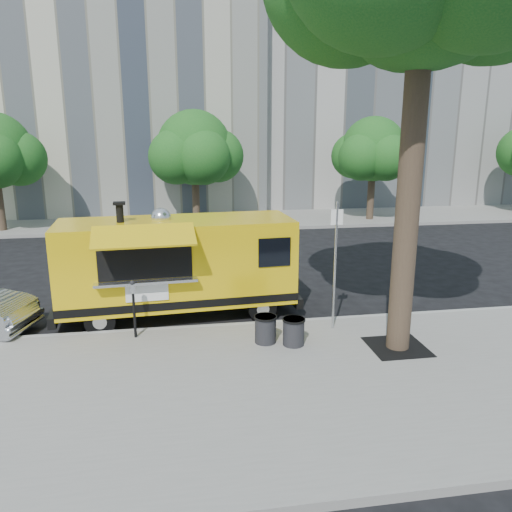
{
  "coord_description": "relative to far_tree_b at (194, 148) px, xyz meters",
  "views": [
    {
      "loc": [
        -1.98,
        -12.1,
        4.7
      ],
      "look_at": [
        -0.03,
        0.0,
        1.58
      ],
      "focal_mm": 35.0,
      "sensor_mm": 36.0,
      "label": 1
    }
  ],
  "objects": [
    {
      "name": "ground",
      "position": [
        1.0,
        -12.7,
        -3.83
      ],
      "size": [
        120.0,
        120.0,
        0.0
      ],
      "primitive_type": "plane",
      "color": "black",
      "rests_on": "ground"
    },
    {
      "name": "sidewalk",
      "position": [
        1.0,
        -16.7,
        -3.76
      ],
      "size": [
        60.0,
        6.0,
        0.15
      ],
      "primitive_type": "cube",
      "color": "gray",
      "rests_on": "ground"
    },
    {
      "name": "curb",
      "position": [
        1.0,
        -13.63,
        -3.76
      ],
      "size": [
        60.0,
        0.14,
        0.16
      ],
      "primitive_type": "cube",
      "color": "#999993",
      "rests_on": "ground"
    },
    {
      "name": "far_sidewalk",
      "position": [
        1.0,
        0.8,
        -3.76
      ],
      "size": [
        60.0,
        5.0,
        0.15
      ],
      "primitive_type": "cube",
      "color": "gray",
      "rests_on": "ground"
    },
    {
      "name": "building_left",
      "position": [
        -7.0,
        9.3,
        8.17
      ],
      "size": [
        22.0,
        14.0,
        24.0
      ],
      "primitive_type": "cube",
      "color": "beige",
      "rests_on": "ground"
    },
    {
      "name": "building_mid",
      "position": [
        13.0,
        10.3,
        6.17
      ],
      "size": [
        20.0,
        14.0,
        20.0
      ],
      "primitive_type": "cube",
      "color": "#A5A09A",
      "rests_on": "ground"
    },
    {
      "name": "tree_well",
      "position": [
        3.6,
        -15.5,
        -3.68
      ],
      "size": [
        1.2,
        1.2,
        0.02
      ],
      "primitive_type": "cube",
      "color": "black",
      "rests_on": "sidewalk"
    },
    {
      "name": "far_tree_b",
      "position": [
        0.0,
        0.0,
        0.0
      ],
      "size": [
        3.6,
        3.6,
        5.5
      ],
      "color": "#33261C",
      "rests_on": "far_sidewalk"
    },
    {
      "name": "far_tree_c",
      "position": [
        9.0,
        -0.3,
        -0.12
      ],
      "size": [
        3.24,
        3.24,
        5.21
      ],
      "color": "#33261C",
      "rests_on": "far_sidewalk"
    },
    {
      "name": "sign_post",
      "position": [
        2.55,
        -14.25,
        -1.98
      ],
      "size": [
        0.28,
        0.06,
        3.0
      ],
      "color": "silver",
      "rests_on": "sidewalk"
    },
    {
      "name": "parking_meter",
      "position": [
        -2.0,
        -14.05,
        -2.85
      ],
      "size": [
        0.11,
        0.11,
        1.33
      ],
      "color": "black",
      "rests_on": "sidewalk"
    },
    {
      "name": "food_truck",
      "position": [
        -1.03,
        -12.53,
        -2.43
      ],
      "size": [
        6.21,
        3.11,
        2.99
      ],
      "rotation": [
        0.0,
        0.0,
        0.07
      ],
      "color": "yellow",
      "rests_on": "ground"
    },
    {
      "name": "trash_bin_left",
      "position": [
        1.42,
        -15.01,
        -3.36
      ],
      "size": [
        0.5,
        0.5,
        0.6
      ],
      "color": "black",
      "rests_on": "sidewalk"
    },
    {
      "name": "trash_bin_right",
      "position": [
        0.84,
        -14.79,
        -3.36
      ],
      "size": [
        0.51,
        0.51,
        0.61
      ],
      "color": "black",
      "rests_on": "sidewalk"
    }
  ]
}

